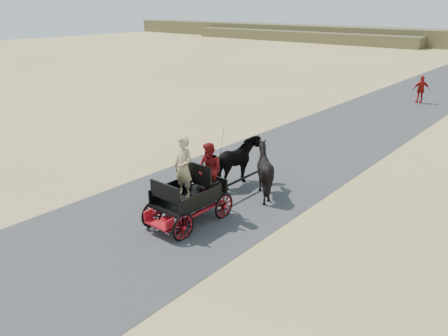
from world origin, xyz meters
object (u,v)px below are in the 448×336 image
Objects in this scene: carriage at (189,210)px; horse_right at (264,170)px; horse_left at (238,163)px; pedestrian at (421,89)px.

carriage is 3.09m from horse_right.
pedestrian is (0.57, 18.02, 0.02)m from horse_left.
horse_right reaches higher than carriage.
horse_right is (1.10, 0.00, 0.00)m from horse_left.
horse_right is at bearing 53.22° from pedestrian.
horse_right is 18.03m from pedestrian.
horse_right is 0.98× the size of pedestrian.
horse_right is at bearing -180.00° from horse_left.
horse_left is 1.18× the size of horse_right.
carriage is 3.09m from horse_left.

